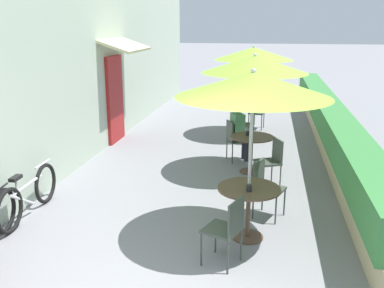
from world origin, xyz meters
The scene contains 18 objects.
cafe_facade_wall centered at (-2.54, 7.09, 2.09)m, with size 0.98×14.45×4.20m.
planter_hedge centered at (2.75, 7.13, 0.54)m, with size 0.60×13.45×1.01m.
patio_table_near centered at (1.11, 2.02, 0.55)m, with size 0.85×0.85×0.73m.
patio_umbrella_near centered at (1.11, 2.02, 2.11)m, with size 1.98×1.98×2.31m.
cafe_chair_near_left centered at (1.32, 2.76, 0.52)m, with size 0.52×0.52×0.87m.
cafe_chair_near_right centered at (0.90, 1.28, 0.52)m, with size 0.52×0.52×0.87m.
coffee_cup_near centered at (1.12, 1.89, 0.78)m, with size 0.07×0.07×0.09m.
patio_table_mid centered at (1.03, 4.73, 0.55)m, with size 0.85×0.85×0.73m.
patio_umbrella_mid centered at (1.03, 4.73, 2.11)m, with size 1.98×1.98×2.31m.
cafe_chair_mid_left centered at (0.64, 5.39, 0.52)m, with size 0.53×0.53×0.87m.
seated_patron_mid_left centered at (0.74, 5.43, 0.69)m, with size 0.50×0.46×1.25m.
cafe_chair_mid_right centered at (1.42, 4.06, 0.52)m, with size 0.53×0.53×0.87m.
coffee_cup_mid centered at (0.94, 4.77, 0.78)m, with size 0.07×0.07×0.09m.
patio_table_far centered at (0.89, 7.65, 0.55)m, with size 0.85×0.85×0.73m.
patio_umbrella_far centered at (0.89, 7.65, 2.11)m, with size 1.98×1.98×2.31m.
cafe_chair_far_left centered at (0.93, 8.42, 0.52)m, with size 0.46×0.46×0.87m.
cafe_chair_far_right centered at (0.85, 6.89, 0.52)m, with size 0.46×0.46×0.87m.
bicycle_second centered at (-2.19, 2.11, 0.35)m, with size 0.12×1.73×0.75m.
Camera 1 is at (1.31, -3.35, 2.85)m, focal length 40.00 mm.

